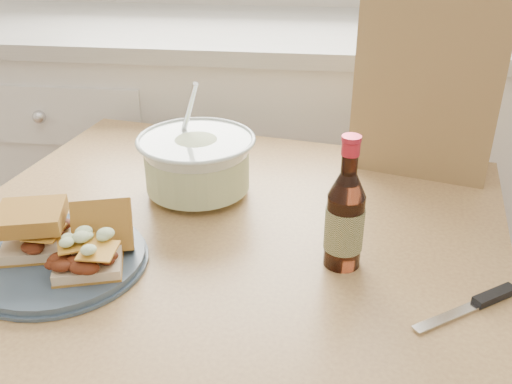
# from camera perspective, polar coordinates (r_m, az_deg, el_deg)

# --- Properties ---
(cabinet_run) EXTENTS (2.50, 0.64, 0.94)m
(cabinet_run) POSITION_cam_1_polar(r_m,az_deg,el_deg) (1.86, -1.22, 2.18)
(cabinet_run) COLOR white
(cabinet_run) RESTS_ON ground
(dining_table) EXTENTS (1.07, 1.07, 0.77)m
(dining_table) POSITION_cam_1_polar(r_m,az_deg,el_deg) (0.99, -4.18, -10.72)
(dining_table) COLOR tan
(dining_table) RESTS_ON ground
(plate) EXTENTS (0.26, 0.26, 0.02)m
(plate) POSITION_cam_1_polar(r_m,az_deg,el_deg) (0.92, -19.08, -6.45)
(plate) COLOR #3C4E62
(plate) RESTS_ON dining_table
(sandwich_left) EXTENTS (0.12, 0.11, 0.07)m
(sandwich_left) POSITION_cam_1_polar(r_m,az_deg,el_deg) (0.93, -21.36, -3.51)
(sandwich_left) COLOR beige
(sandwich_left) RESTS_ON plate
(sandwich_right) EXTENTS (0.12, 0.15, 0.08)m
(sandwich_right) POSITION_cam_1_polar(r_m,az_deg,el_deg) (0.88, -16.01, -5.13)
(sandwich_right) COLOR beige
(sandwich_right) RESTS_ON plate
(coleslaw_bowl) EXTENTS (0.22, 0.22, 0.22)m
(coleslaw_bowl) POSITION_cam_1_polar(r_m,az_deg,el_deg) (1.06, -5.89, 2.59)
(coleslaw_bowl) COLOR silver
(coleslaw_bowl) RESTS_ON dining_table
(beer_bottle) EXTENTS (0.06, 0.06, 0.21)m
(beer_bottle) POSITION_cam_1_polar(r_m,az_deg,el_deg) (0.85, 8.88, -2.65)
(beer_bottle) COLOR black
(beer_bottle) RESTS_ON dining_table
(knife) EXTENTS (0.16, 0.12, 0.01)m
(knife) POSITION_cam_1_polar(r_m,az_deg,el_deg) (0.86, 21.73, -10.09)
(knife) COLOR silver
(knife) RESTS_ON dining_table
(paper_bag) EXTENTS (0.30, 0.24, 0.35)m
(paper_bag) POSITION_cam_1_polar(r_m,az_deg,el_deg) (1.20, 17.00, 10.65)
(paper_bag) COLOR olive
(paper_bag) RESTS_ON dining_table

